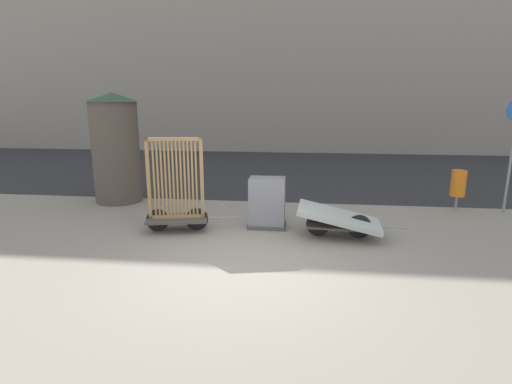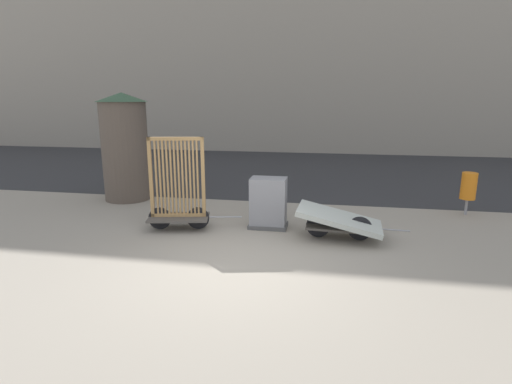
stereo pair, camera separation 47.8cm
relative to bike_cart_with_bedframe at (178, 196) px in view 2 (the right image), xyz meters
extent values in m
plane|color=gray|center=(1.65, -1.65, -0.72)|extent=(60.00, 60.00, 0.00)
cube|color=#2D2D30|center=(1.65, 7.60, -0.72)|extent=(56.00, 10.05, 0.01)
cube|color=#4C4742|center=(-0.01, 0.00, -0.46)|extent=(1.35, 0.93, 0.04)
cylinder|color=black|center=(0.39, 0.08, -0.48)|extent=(0.47, 0.13, 0.47)
cylinder|color=black|center=(-0.40, -0.08, -0.48)|extent=(0.47, 0.13, 0.47)
cylinder|color=gray|center=(0.94, 0.20, -0.46)|extent=(0.69, 0.17, 0.03)
cube|color=#A87F4C|center=(-0.01, 0.00, -0.41)|extent=(1.13, 0.30, 0.07)
cube|color=#A87F4C|center=(-0.01, 0.00, 1.18)|extent=(1.13, 0.30, 0.07)
cube|color=#A87F4C|center=(-0.53, -0.11, 0.39)|extent=(0.08, 0.08, 1.66)
cube|color=#A87F4C|center=(0.52, 0.11, 0.39)|extent=(0.08, 0.08, 1.66)
cube|color=#A87F4C|center=(-0.42, -0.09, 0.39)|extent=(0.05, 0.06, 1.59)
cube|color=#A87F4C|center=(-0.34, -0.07, 0.39)|extent=(0.05, 0.06, 1.59)
cube|color=#A87F4C|center=(-0.27, -0.06, 0.39)|extent=(0.05, 0.06, 1.59)
cube|color=#A87F4C|center=(-0.19, -0.04, 0.39)|extent=(0.05, 0.06, 1.59)
cube|color=#A87F4C|center=(-0.12, -0.02, 0.39)|extent=(0.05, 0.06, 1.59)
cube|color=#A87F4C|center=(-0.04, -0.01, 0.39)|extent=(0.05, 0.06, 1.59)
cube|color=#A87F4C|center=(0.03, 0.01, 0.39)|extent=(0.05, 0.06, 1.59)
cube|color=#A87F4C|center=(0.11, 0.02, 0.39)|extent=(0.05, 0.06, 1.59)
cube|color=#A87F4C|center=(0.18, 0.04, 0.39)|extent=(0.05, 0.06, 1.59)
cube|color=#A87F4C|center=(0.26, 0.05, 0.39)|extent=(0.05, 0.06, 1.59)
cube|color=#A87F4C|center=(0.33, 0.07, 0.39)|extent=(0.05, 0.06, 1.59)
cube|color=#A87F4C|center=(0.41, 0.09, 0.39)|extent=(0.05, 0.06, 1.59)
cube|color=#4C4742|center=(3.30, 0.00, -0.46)|extent=(1.27, 0.76, 0.04)
cylinder|color=black|center=(3.70, -0.02, -0.48)|extent=(0.47, 0.06, 0.47)
cylinder|color=black|center=(2.90, 0.02, -0.48)|extent=(0.47, 0.06, 0.47)
cylinder|color=gray|center=(4.26, -0.05, -0.46)|extent=(0.70, 0.07, 0.03)
cube|color=#B2B7AD|center=(3.30, 0.00, -0.31)|extent=(1.68, 1.06, 0.44)
cube|color=#4C4C4C|center=(1.83, 0.45, -0.68)|extent=(0.81, 0.53, 0.08)
cube|color=gray|center=(1.83, 0.45, -0.18)|extent=(0.75, 0.47, 1.08)
cylinder|color=gray|center=(6.30, 2.23, -0.53)|extent=(0.06, 0.06, 0.38)
cylinder|color=orange|center=(6.30, 2.23, -0.02)|extent=(0.34, 0.34, 0.63)
cylinder|color=brown|center=(-2.32, 2.23, 0.58)|extent=(1.21, 1.21, 2.61)
cone|color=#335138|center=(-2.32, 2.23, 2.01)|extent=(1.35, 1.35, 0.24)
camera|label=1|loc=(2.56, -7.70, 1.97)|focal=28.00mm
camera|label=2|loc=(3.03, -7.63, 1.97)|focal=28.00mm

